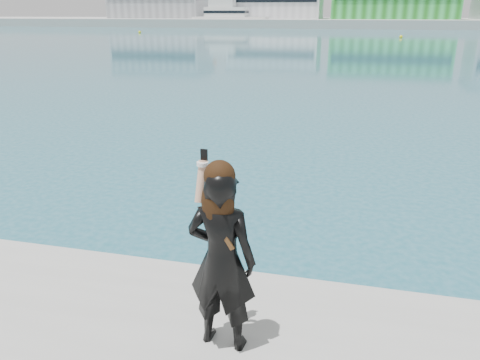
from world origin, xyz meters
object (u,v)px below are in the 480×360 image
object	(u,v)px
buoy_far	(140,33)
woman	(221,255)
motor_yacht	(228,17)
buoy_near	(401,38)

from	to	relation	value
buoy_far	woman	xyz separation A→B (m)	(39.08, -80.93, 1.75)
buoy_far	motor_yacht	bearing A→B (deg)	79.06
buoy_far	woman	world-z (taller)	woman
buoy_near	woman	world-z (taller)	woman
motor_yacht	buoy_near	world-z (taller)	motor_yacht
buoy_near	buoy_far	distance (m)	46.68
buoy_near	buoy_far	bearing A→B (deg)	172.18
buoy_far	woman	distance (m)	89.89
motor_yacht	woman	distance (m)	122.26
motor_yacht	buoy_far	bearing A→B (deg)	-100.70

